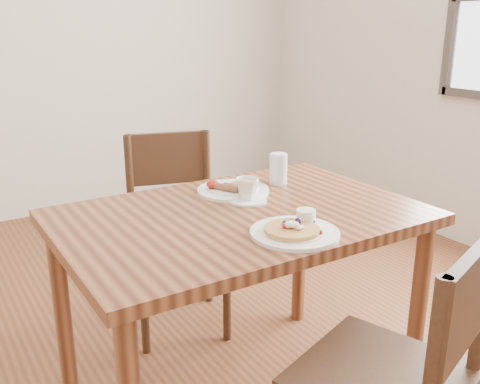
% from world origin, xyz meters
% --- Properties ---
extents(dining_table, '(1.20, 0.80, 0.75)m').
position_xyz_m(dining_table, '(0.00, 0.00, 0.65)').
color(dining_table, brown).
rests_on(dining_table, ground).
extents(chair_near, '(0.53, 0.53, 0.88)m').
position_xyz_m(chair_near, '(0.08, -0.67, 0.49)').
color(chair_near, '#3C2116').
rests_on(chair_near, ground).
extents(chair_far, '(0.52, 0.52, 0.88)m').
position_xyz_m(chair_far, '(0.05, 0.64, 0.49)').
color(chair_far, '#3C2116').
rests_on(chair_far, ground).
extents(pancake_plate, '(0.27, 0.27, 0.06)m').
position_xyz_m(pancake_plate, '(0.03, -0.26, 0.76)').
color(pancake_plate, white).
rests_on(pancake_plate, dining_table).
extents(breakfast_plate, '(0.27, 0.27, 0.04)m').
position_xyz_m(breakfast_plate, '(0.09, 0.20, 0.76)').
color(breakfast_plate, white).
rests_on(breakfast_plate, dining_table).
extents(teacup_saucer, '(0.14, 0.14, 0.08)m').
position_xyz_m(teacup_saucer, '(0.08, 0.08, 0.79)').
color(teacup_saucer, white).
rests_on(teacup_saucer, dining_table).
extents(water_glass, '(0.07, 0.07, 0.12)m').
position_xyz_m(water_glass, '(0.30, 0.20, 0.81)').
color(water_glass, silver).
rests_on(water_glass, dining_table).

